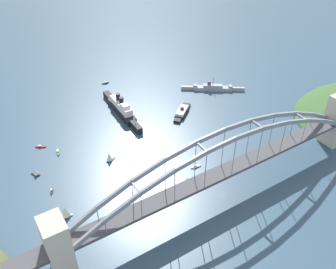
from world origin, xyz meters
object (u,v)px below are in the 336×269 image
Objects in this scene: harbor_arch_bridge at (226,169)px; naval_cruiser at (212,88)px; small_boat_2 at (109,157)px; small_boat_0 at (52,191)px; small_boat_3 at (65,211)px; small_boat_4 at (40,147)px; harbor_ferry_steamer at (182,112)px; small_boat_1 at (187,180)px; small_boat_7 at (196,167)px; small_boat_8 at (58,152)px; small_boat_5 at (36,172)px; ocean_liner at (121,109)px; small_boat_6 at (106,83)px.

naval_cruiser is at bearing 55.11° from harbor_arch_bridge.
small_boat_0 is at bearing -169.61° from small_boat_2.
small_boat_3 is 1.32× the size of small_boat_4.
small_boat_4 is (7.27, 90.34, -4.32)m from small_boat_3.
harbor_ferry_steamer reaches higher than small_boat_1.
harbor_arch_bridge is at bearing -90.99° from small_boat_7.
harbor_ferry_steamer is at bearing 63.95° from small_boat_7.
harbor_arch_bridge is at bearing -55.51° from small_boat_2.
harbor_arch_bridge is at bearing -52.36° from small_boat_8.
small_boat_2 is 1.15× the size of small_boat_4.
small_boat_1 is 0.65× the size of small_boat_8.
naval_cruiser is at bearing 9.88° from small_boat_5.
ocean_liner reaches higher than small_boat_0.
naval_cruiser is at bearing 24.31° from small_boat_3.
harbor_ferry_steamer is 98.48m from small_boat_2.
harbor_arch_bridge reaches higher than small_boat_7.
small_boat_8 is (-185.02, -16.84, -2.23)m from naval_cruiser.
naval_cruiser is 7.21× the size of small_boat_4.
small_boat_5 is (-152.42, -13.18, 1.07)m from harbor_ferry_steamer.
small_boat_6 reaches higher than small_boat_8.
ocean_liner is at bearing 95.94° from harbor_arch_bridge.
small_boat_0 is at bearing 146.47° from harbor_arch_bridge.
harbor_ferry_steamer is at bearing 16.88° from small_boat_2.
ocean_liner reaches higher than small_boat_3.
small_boat_3 reaches higher than small_boat_8.
small_boat_1 is at bearing -135.13° from naval_cruiser.
small_boat_7 is at bearing -133.61° from naval_cruiser.
small_boat_7 is at bearing -18.14° from small_boat_0.
naval_cruiser is 6.27× the size of small_boat_2.
ocean_liner is 87.79m from small_boat_4.
naval_cruiser reaches higher than small_boat_3.
small_boat_0 is 54.46m from small_boat_2.
small_boat_1 reaches higher than small_boat_0.
harbor_arch_bridge is at bearing -108.43° from harbor_ferry_steamer.
small_boat_4 is at bearing 128.17° from small_boat_1.
small_boat_3 reaches higher than small_boat_0.
harbor_arch_bridge is 9.42× the size of harbor_ferry_steamer.
small_boat_5 is 161.41m from small_boat_6.
small_boat_1 is at bearing -144.92° from small_boat_7.
harbor_arch_bridge is 3.71× the size of ocean_liner.
small_boat_2 is at bearing -14.82° from small_boat_5.
harbor_arch_bridge is at bearing -89.38° from small_boat_6.
small_boat_0 is 0.61× the size of small_boat_3.
naval_cruiser is 7.44× the size of small_boat_6.
small_boat_3 is at bearing 176.75° from small_boat_7.
small_boat_1 is 123.14m from small_boat_5.
naval_cruiser is 8.88× the size of small_boat_0.
harbor_ferry_steamer is 3.01× the size of small_boat_8.
harbor_arch_bridge is 146.97m from ocean_liner.
small_boat_5 is (-4.76, 25.20, 2.70)m from small_boat_0.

